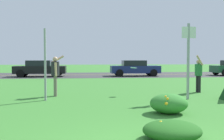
{
  "coord_description": "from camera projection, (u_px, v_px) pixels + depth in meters",
  "views": [
    {
      "loc": [
        -1.21,
        -3.73,
        1.57
      ],
      "look_at": [
        -0.0,
        7.83,
        1.09
      ],
      "focal_mm": 42.27,
      "sensor_mm": 36.0,
      "label": 1
    }
  ],
  "objects": [
    {
      "name": "car_navy_center_right",
      "position": [
        135.0,
        68.0,
        24.48
      ],
      "size": [
        4.5,
        2.0,
        1.45
      ],
      "color": "navy",
      "rests_on": "ground"
    },
    {
      "name": "ground_plane",
      "position": [
        106.0,
        87.0,
        15.06
      ],
      "size": [
        120.0,
        120.0,
        0.0
      ],
      "primitive_type": "plane",
      "color": "#387A2D"
    },
    {
      "name": "highway_center_stripe",
      "position": [
        97.0,
        75.0,
        26.21
      ],
      "size": [
        120.0,
        0.16,
        0.0
      ],
      "primitive_type": "cube",
      "color": "yellow",
      "rests_on": "ground"
    },
    {
      "name": "car_black_center_left",
      "position": [
        40.0,
        68.0,
        23.59
      ],
      "size": [
        4.5,
        2.0,
        1.45
      ],
      "color": "black",
      "rests_on": "ground"
    },
    {
      "name": "sign_post_near_path",
      "position": [
        45.0,
        65.0,
        9.98
      ],
      "size": [
        0.07,
        0.1,
        2.73
      ],
      "color": "#93969B",
      "rests_on": "ground"
    },
    {
      "name": "highway_strip",
      "position": [
        97.0,
        75.0,
        26.22
      ],
      "size": [
        120.0,
        9.21,
        0.01
      ],
      "primitive_type": "cube",
      "color": "#38383A",
      "rests_on": "ground"
    },
    {
      "name": "frisbee_pale_blue",
      "position": [
        134.0,
        68.0,
        11.61
      ],
      "size": [
        0.28,
        0.28,
        0.08
      ],
      "color": "#ADD6E5"
    },
    {
      "name": "daylily_clump_mid_left",
      "position": [
        169.0,
        103.0,
        7.63
      ],
      "size": [
        1.09,
        1.02,
        0.57
      ],
      "color": "#337F2D",
      "rests_on": "ground"
    },
    {
      "name": "person_thrower_dark_shirt",
      "position": [
        55.0,
        72.0,
        11.14
      ],
      "size": [
        0.55,
        0.52,
        1.74
      ],
      "color": "#232328",
      "rests_on": "ground"
    },
    {
      "name": "daylily_clump_mid_center",
      "position": [
        172.0,
        130.0,
        5.13
      ],
      "size": [
        1.15,
        1.08,
        0.37
      ],
      "color": "#1E5619",
      "rests_on": "ground"
    },
    {
      "name": "person_catcher_green_shirt",
      "position": [
        198.0,
        73.0,
        12.41
      ],
      "size": [
        0.39,
        0.51,
        1.76
      ],
      "color": "#287038",
      "rests_on": "ground"
    },
    {
      "name": "sign_post_by_roadside",
      "position": [
        188.0,
        54.0,
        10.25
      ],
      "size": [
        0.56,
        0.1,
        2.95
      ],
      "color": "#93969B",
      "rests_on": "ground"
    }
  ]
}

